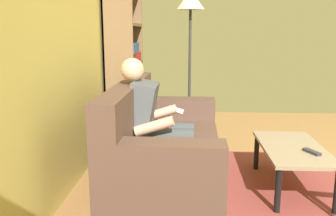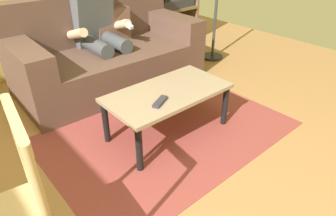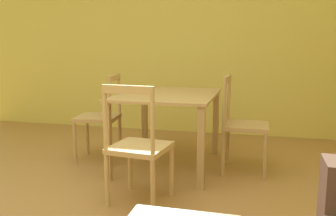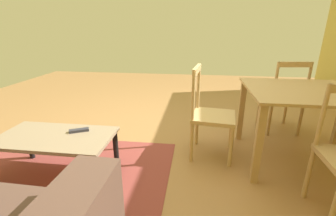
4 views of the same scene
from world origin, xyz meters
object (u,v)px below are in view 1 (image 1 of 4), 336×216
object	(u,v)px
floor_lamp	(190,14)
couch	(160,146)
tv_remote	(312,152)
bookshelf	(124,72)
coffee_table	(292,152)
person_lounging	(155,120)

from	to	relation	value
floor_lamp	couch	bearing A→B (deg)	169.17
tv_remote	bookshelf	world-z (taller)	bookshelf
coffee_table	floor_lamp	xyz separation A→B (m)	(1.58, 0.92, 1.27)
coffee_table	tv_remote	size ratio (longest dim) A/B	5.87
person_lounging	floor_lamp	distance (m)	1.82
person_lounging	coffee_table	xyz separation A→B (m)	(-0.11, -1.24, -0.25)
couch	person_lounging	distance (m)	0.27
couch	bookshelf	world-z (taller)	bookshelf
bookshelf	person_lounging	bearing A→B (deg)	-159.23
person_lounging	coffee_table	world-z (taller)	person_lounging
bookshelf	floor_lamp	size ratio (longest dim) A/B	1.04
coffee_table	floor_lamp	distance (m)	2.22
couch	bookshelf	bearing A→B (deg)	22.84
coffee_table	tv_remote	distance (m)	0.21
person_lounging	tv_remote	size ratio (longest dim) A/B	6.85
tv_remote	floor_lamp	bearing A→B (deg)	-85.95
couch	tv_remote	size ratio (longest dim) A/B	11.50
person_lounging	tv_remote	distance (m)	1.39
bookshelf	floor_lamp	xyz separation A→B (m)	(0.04, -0.86, 0.73)
couch	tv_remote	world-z (taller)	couch
coffee_table	tv_remote	xyz separation A→B (m)	(-0.17, -0.11, 0.06)
person_lounging	bookshelf	distance (m)	1.56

